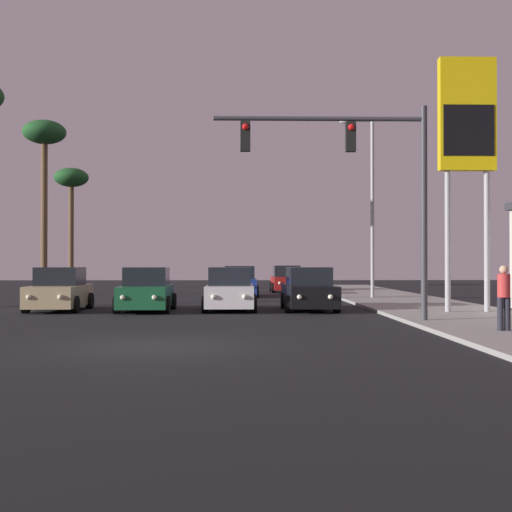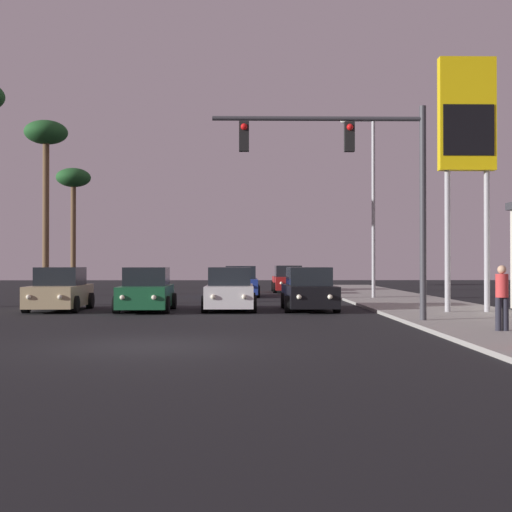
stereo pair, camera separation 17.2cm
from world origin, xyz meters
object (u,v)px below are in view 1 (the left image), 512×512
Objects in this scene: car_black at (309,291)px; palm_tree_far at (71,184)px; street_lamp at (370,198)px; car_white at (230,291)px; car_red at (287,280)px; car_tan at (60,291)px; pedestrian_on_sidewalk at (504,295)px; gas_station_sign at (467,128)px; palm_tree_mid at (44,143)px; car_green at (146,291)px; car_blue at (240,283)px; traffic_light_mast at (365,170)px.

palm_tree_far is at bearing -58.77° from car_black.
street_lamp reaches higher than car_black.
car_red is at bearing -100.83° from car_white.
car_black is at bearing 178.62° from car_tan.
car_black is at bearing 112.90° from pedestrian_on_sidewalk.
car_red is at bearing 104.18° from gas_station_sign.
palm_tree_mid is (-3.92, 12.22, 7.78)m from car_tan.
palm_tree_far is (-8.17, 22.60, 6.60)m from car_green.
car_blue is (-2.99, -6.03, 0.00)m from car_red.
car_red is at bearing 110.16° from street_lamp.
palm_tree_mid is (-7.32, 12.60, 7.78)m from car_green.
car_red is 0.51× the size of palm_tree_far.
car_green is at bearing -141.34° from street_lamp.
car_black is at bearing 178.88° from car_white.
car_blue is at bearing 62.90° from car_red.
car_white is (3.19, 0.34, 0.00)m from car_green.
palm_tree_far is at bearing 94.84° from palm_tree_mid.
car_white is (6.59, -0.03, 0.00)m from car_tan.
car_blue is 8.61m from street_lamp.
car_black is 27.39m from palm_tree_far.
street_lamp is (6.90, 7.73, 4.36)m from car_white.
car_black and car_green have the same top height.
palm_tree_far is at bearing -71.21° from car_green.
gas_station_sign is at bearing 39.56° from traffic_light_mast.
gas_station_sign is at bearing 152.13° from car_black.
car_white is at bearing -131.75° from street_lamp.
palm_tree_mid reaches higher than traffic_light_mast.
car_green is 0.48× the size of gas_station_sign.
palm_tree_mid is at bearing -72.98° from car_tan.
palm_tree_far reaches higher than pedestrian_on_sidewalk.
palm_tree_mid is at bearing 128.84° from pedestrian_on_sidewalk.
car_red is 19.97m from car_tan.
car_green is 13.64m from street_lamp.
traffic_light_mast is 23.92m from palm_tree_mid.
traffic_light_mast is (7.36, -5.89, 3.92)m from car_green.
car_green is at bearing -59.83° from palm_tree_mid.
car_red is 17.66m from car_white.
car_blue is 1.00× the size of car_white.
street_lamp is at bearing 109.40° from car_red.
car_black is 3.08m from car_white.
car_green is at bearing 168.50° from gas_station_sign.
car_white is 0.44× the size of palm_tree_mid.
palm_tree_mid is at bearing 19.35° from car_red.
street_lamp reaches higher than car_white.
palm_tree_mid reaches higher than car_blue.
car_black and car_white have the same top height.
gas_station_sign is (1.54, -10.44, 1.50)m from street_lamp.
palm_tree_mid is at bearing 165.44° from street_lamp.
car_black is 2.60× the size of pedestrian_on_sidewalk.
car_white is 12.00m from pedestrian_on_sidewalk.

